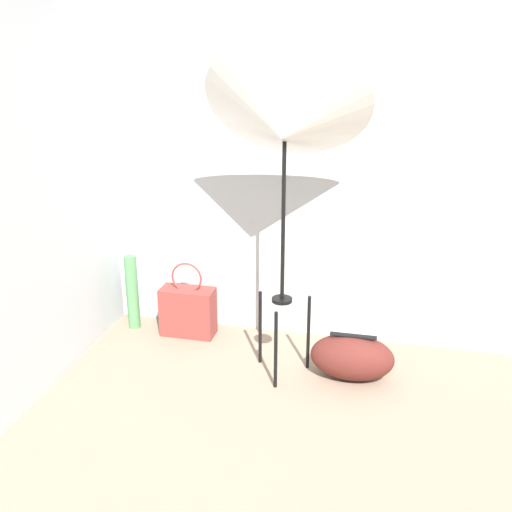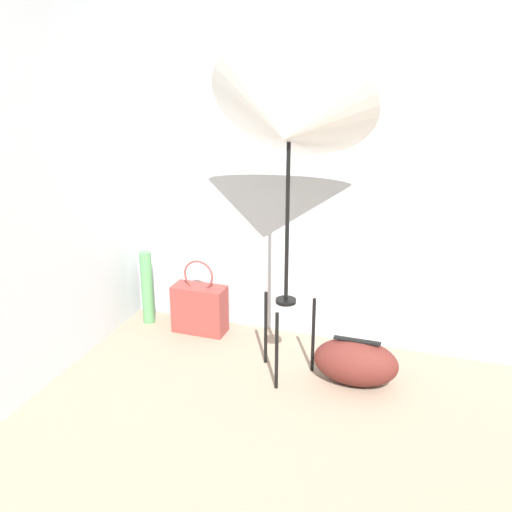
{
  "view_description": "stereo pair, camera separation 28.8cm",
  "coord_description": "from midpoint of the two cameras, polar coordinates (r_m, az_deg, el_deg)",
  "views": [
    {
      "loc": [
        0.06,
        -1.17,
        1.82
      ],
      "look_at": [
        -0.59,
        1.61,
        0.8
      ],
      "focal_mm": 42.0,
      "sensor_mm": 36.0,
      "label": 1
    },
    {
      "loc": [
        0.33,
        -1.09,
        1.82
      ],
      "look_at": [
        -0.59,
        1.61,
        0.8
      ],
      "focal_mm": 42.0,
      "sensor_mm": 36.0,
      "label": 2
    }
  ],
  "objects": [
    {
      "name": "wall_back",
      "position": [
        3.57,
        10.06,
        11.05
      ],
      "size": [
        8.0,
        0.05,
        2.6
      ],
      "color": "#B7BCC1",
      "rests_on": "ground_plane"
    },
    {
      "name": "photo_umbrella",
      "position": [
        3.08,
        0.04,
        12.71
      ],
      "size": [
        0.88,
        0.77,
        1.85
      ],
      "color": "black",
      "rests_on": "ground_plane"
    },
    {
      "name": "tote_bag",
      "position": [
        3.95,
        -8.58,
        -5.23
      ],
      "size": [
        0.35,
        0.16,
        0.5
      ],
      "color": "brown",
      "rests_on": "ground_plane"
    },
    {
      "name": "duffel_bag",
      "position": [
        3.46,
        6.77,
        -9.61
      ],
      "size": [
        0.48,
        0.26,
        0.27
      ],
      "color": "#5B231E",
      "rests_on": "ground_plane"
    },
    {
      "name": "paper_roll",
      "position": [
        4.08,
        -13.69,
        -3.41
      ],
      "size": [
        0.08,
        0.08,
        0.51
      ],
      "color": "#56995B",
      "rests_on": "ground_plane"
    }
  ]
}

